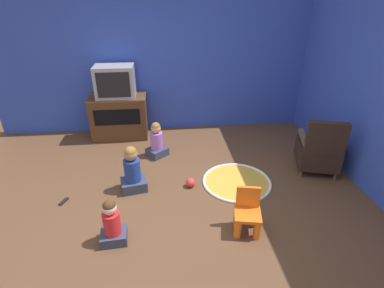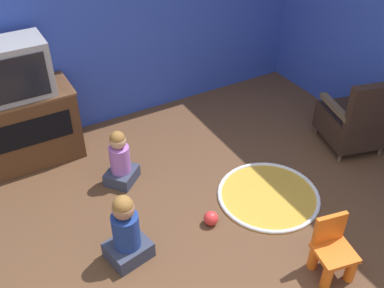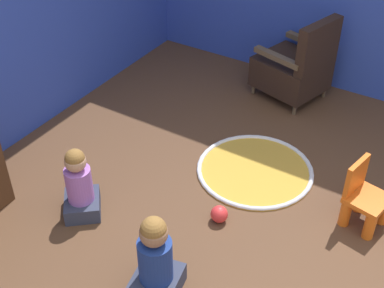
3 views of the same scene
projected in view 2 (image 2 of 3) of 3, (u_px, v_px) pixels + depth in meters
name	position (u px, v px, depth m)	size (l,w,h in m)	color
ground_plane	(209.00, 268.00, 3.53)	(30.00, 30.00, 0.00)	brown
wall_back	(66.00, 7.00, 4.36)	(5.67, 0.12, 2.73)	#2D47B2
tv_cabinet	(27.00, 126.00, 4.44)	(0.97, 0.54, 0.76)	#4C2D19
television	(12.00, 70.00, 4.04)	(0.64, 0.44, 0.52)	#939399
black_armchair	(355.00, 121.00, 4.63)	(0.69, 0.74, 0.86)	brown
yellow_kid_chair	(332.00, 253.00, 3.40)	(0.33, 0.32, 0.51)	orange
play_mat	(268.00, 195.00, 4.19)	(0.96, 0.96, 0.04)	gold
child_watching_left	(120.00, 160.00, 4.23)	(0.39, 0.38, 0.57)	#33384C
child_watching_right	(126.00, 232.00, 3.47)	(0.38, 0.35, 0.64)	#33384C
toy_ball	(211.00, 218.00, 3.88)	(0.13, 0.13, 0.13)	red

